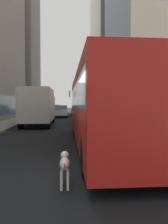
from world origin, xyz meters
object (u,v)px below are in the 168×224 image
Objects in this scene: car_yellow_taxi at (83,108)px; car_silver_sedan at (95,112)px; car_blue_hatchback at (78,110)px; dalmatian_dog at (65,163)px; box_truck at (39,106)px; car_black_suv at (54,109)px; car_white_van at (61,111)px; car_grey_wagon at (86,115)px; transit_bus at (104,105)px.

car_yellow_taxi is 0.92× the size of car_silver_sedan.
dalmatian_dog is (-1.69, -28.70, -0.31)m from car_blue_hatchback.
car_silver_sedan is at bearing 49.09° from box_truck.
car_yellow_taxi is 20.48m from car_silver_sedan.
car_black_suv is (-5.60, 17.25, 0.00)m from car_silver_sedan.
car_white_van is (-4.00, 4.74, -0.00)m from car_silver_sedan.
car_grey_wagon is 0.59× the size of box_truck.
car_blue_hatchback is at bearing 86.63° from dalmatian_dog.
car_silver_sedan is 21.01m from dalmatian_dog.
dalmatian_dog is at bearing -94.56° from car_yellow_taxi.
box_truck is at bearing -130.91° from car_silver_sedan.
car_blue_hatchback and car_yellow_taxi have the same top height.
car_white_van is at bearing -126.85° from car_blue_hatchback.
car_white_van is 11.35m from box_truck.
box_truck is at bearing 99.18° from dalmatian_dog.
car_blue_hatchback is at bearing -66.75° from car_black_suv.
box_truck is (0.00, -23.72, 0.84)m from car_black_suv.
transit_bus reaches higher than car_grey_wagon.
car_white_van is at bearing 102.04° from car_grey_wagon.
transit_bus is 23.96m from car_blue_hatchback.
car_blue_hatchback is at bearing 90.00° from car_grey_wagon.
dalmatian_dog is (-3.29, -41.23, -0.31)m from car_yellow_taxi.
box_truck reaches higher than car_grey_wagon.
car_grey_wagon and car_silver_sedan have the same top height.
box_truck is (-4.00, -14.41, 0.84)m from car_blue_hatchback.
car_grey_wagon and car_black_suv have the same top height.
dalmatian_dog is at bearing -93.37° from car_blue_hatchback.
car_black_suv is at bearing 90.00° from box_truck.
car_yellow_taxi is at bearing 90.00° from car_silver_sedan.
car_white_van is 0.59× the size of box_truck.
dalmatian_dog is at bearing -99.01° from car_silver_sedan.
box_truck reaches higher than car_blue_hatchback.
transit_bus is at bearing -90.00° from car_blue_hatchback.
car_blue_hatchback is 10.13m from car_black_suv.
box_truck reaches higher than car_yellow_taxi.
car_yellow_taxi is 27.04m from car_grey_wagon.
car_blue_hatchback is 1.01× the size of car_black_suv.
dalmatian_dog is (2.31, -14.29, -1.15)m from box_truck.
transit_bus reaches higher than car_yellow_taxi.
box_truck is (-4.00, 0.05, 0.84)m from car_grey_wagon.
car_yellow_taxi is at bearing 86.61° from car_grey_wagon.
car_silver_sedan is (1.60, 15.99, -0.96)m from transit_bus.
car_black_suv is (-4.00, 9.31, -0.00)m from car_blue_hatchback.
car_silver_sedan and car_white_van have the same top height.
car_white_van is (-2.40, 20.74, -0.96)m from transit_bus.
car_black_suv is 0.60× the size of box_truck.
dalmatian_dog is at bearing -88.41° from car_white_van.
car_silver_sedan and car_black_suv have the same top height.
car_black_suv is (-5.60, -3.23, 0.00)m from car_yellow_taxi.
transit_bus and box_truck have the same top height.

